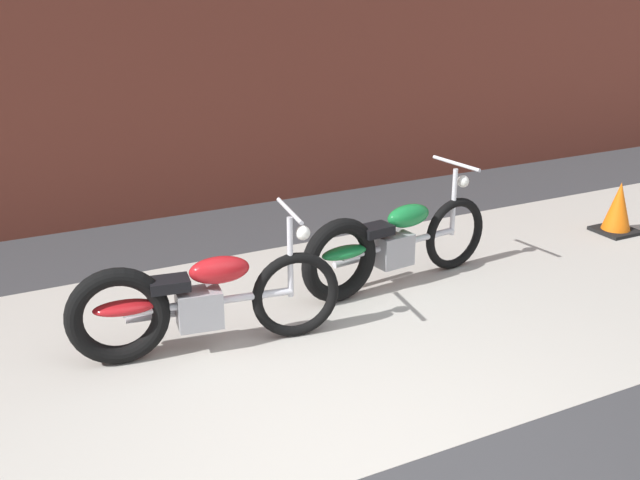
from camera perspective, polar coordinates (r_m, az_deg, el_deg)
name	(u,v)px	position (r m, az deg, el deg)	size (l,w,h in m)	color
ground_plane	(379,473)	(4.47, 4.44, -17.02)	(80.00, 80.00, 0.00)	#38383A
sidewalk_slab	(258,341)	(5.79, -4.68, -7.60)	(36.00, 3.50, 0.01)	#B2ADA3
motorcycle_red	(188,302)	(5.54, -9.87, -4.64)	(2.00, 0.64, 1.03)	black
motorcycle_green	(386,245)	(6.56, 4.98, -0.38)	(2.00, 0.58, 1.03)	black
traffic_cone	(618,210)	(8.53, 21.46, 2.11)	(0.40, 0.40, 0.55)	orange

